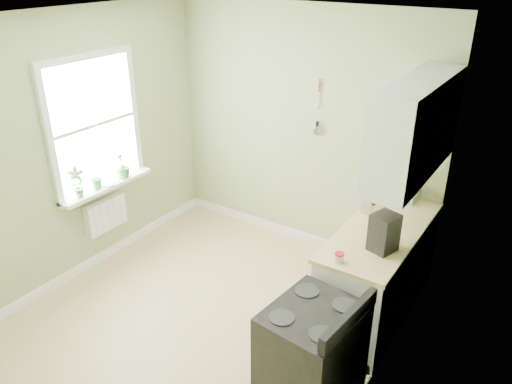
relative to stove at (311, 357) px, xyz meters
The scene contains 21 objects.
floor 1.38m from the stove, 167.53° to the left, with size 3.20×3.60×0.02m, color tan.
ceiling 2.63m from the stove, 167.53° to the left, with size 3.20×3.60×0.02m, color white.
wall_back 2.62m from the stove, 121.40° to the left, with size 3.20×0.02×2.70m, color #9AAA74.
wall_left 3.04m from the stove, behind, with size 0.02×3.60×2.70m, color #9AAA74.
wall_right 1.02m from the stove, 40.31° to the left, with size 0.02×3.60×2.70m, color #9AAA74.
base_cabinets 1.28m from the stove, 88.98° to the left, with size 0.60×1.60×0.87m, color white.
countertop 1.36m from the stove, 89.42° to the left, with size 0.64×1.60×0.04m, color #DBC586.
upper_cabinets 1.99m from the stove, 83.89° to the left, with size 0.35×1.40×0.80m, color white.
window 3.13m from the stove, 168.49° to the left, with size 0.06×1.14×1.44m.
window_sill 2.88m from the stove, 168.20° to the left, with size 0.18×1.14×0.04m, color white.
radiator 2.87m from the stove, 169.30° to the left, with size 0.12×0.50×0.35m, color white.
wall_utensils 2.59m from the stove, 117.58° to the left, with size 0.02×0.14×0.58m.
stove is the anchor object (origin of this frame).
stand_mixer 2.12m from the stove, 89.90° to the left, with size 0.21×0.34×0.40m.
kettle 1.62m from the stove, 98.64° to the left, with size 0.20×0.12×0.21m.
coffee_maker 1.15m from the stove, 82.31° to the left, with size 0.24×0.25×0.33m.
red_tray 2.12m from the stove, 96.47° to the left, with size 0.36×0.36×0.02m, color red.
jar 0.79m from the stove, 98.45° to the left, with size 0.08×0.08×0.08m.
plant_a 2.86m from the stove, behind, with size 0.17×0.12×0.33m, color #316F2E.
plant_b 2.88m from the stove, behind, with size 0.15×0.12×0.27m, color #316F2E.
plant_c 2.96m from the stove, 163.73° to the left, with size 0.16×0.16×0.29m, color #316F2E.
Camera 1 is at (2.48, -2.84, 3.13)m, focal length 35.00 mm.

